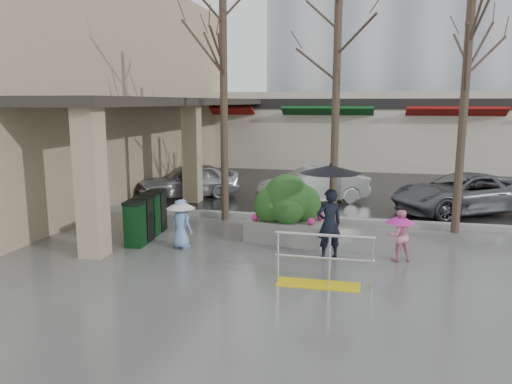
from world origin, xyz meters
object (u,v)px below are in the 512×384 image
at_px(child_pink, 399,232).
at_px(car_a, 188,180).
at_px(tree_west, 223,45).
at_px(tree_midwest, 338,36).
at_px(planter, 287,210).
at_px(tree_mideast, 468,47).
at_px(handrail, 322,267).
at_px(car_c, 462,193).
at_px(woman, 330,198).
at_px(car_b, 313,185).
at_px(child_blue, 181,219).
at_px(news_boxes, 147,217).

xyz_separation_m(child_pink, car_a, (-7.23, 6.02, -0.03)).
xyz_separation_m(tree_west, tree_midwest, (3.20, 0.00, 0.15)).
bearing_deg(planter, tree_mideast, 23.81).
bearing_deg(car_a, handrail, 4.16).
distance_m(child_pink, car_c, 5.90).
bearing_deg(tree_west, child_pink, -30.36).
xyz_separation_m(tree_mideast, planter, (-4.30, -1.90, -4.04)).
bearing_deg(tree_midwest, tree_west, -180.00).
bearing_deg(woman, car_c, -151.04).
relative_size(woman, car_a, 0.59).
relative_size(child_pink, car_c, 0.25).
relative_size(car_b, car_c, 0.84).
height_order(tree_midwest, child_blue, tree_midwest).
distance_m(child_blue, planter, 2.66).
bearing_deg(tree_west, car_c, 20.35).
xyz_separation_m(child_pink, car_c, (2.19, 5.48, -0.03)).
bearing_deg(tree_midwest, woman, -87.35).
bearing_deg(child_pink, tree_midwest, -79.04).
bearing_deg(tree_midwest, planter, -117.82).
bearing_deg(car_c, news_boxes, -87.60).
relative_size(child_blue, car_c, 0.27).
distance_m(tree_midwest, car_c, 6.56).
relative_size(car_a, car_c, 0.82).
xyz_separation_m(child_pink, car_b, (-2.60, 5.97, -0.03)).
xyz_separation_m(tree_midwest, child_blue, (-3.40, -3.04, -4.52)).
bearing_deg(planter, woman, -45.57).
bearing_deg(woman, tree_mideast, -163.67).
bearing_deg(handrail, tree_midwest, 91.91).
height_order(news_boxes, car_a, car_a).
xyz_separation_m(woman, car_a, (-5.70, 6.23, -0.76)).
distance_m(tree_west, car_b, 5.89).
height_order(handrail, news_boxes, news_boxes).
bearing_deg(tree_mideast, car_b, 143.62).
relative_size(child_blue, planter, 0.58).
distance_m(news_boxes, car_b, 6.63).
height_order(tree_west, child_blue, tree_west).
xyz_separation_m(handrail, planter, (-1.16, 2.90, 0.45)).
bearing_deg(tree_west, car_b, 53.81).
xyz_separation_m(handrail, child_pink, (1.52, 1.94, 0.28)).
bearing_deg(tree_mideast, tree_midwest, 180.00).
height_order(tree_mideast, car_a, tree_mideast).
bearing_deg(tree_mideast, car_c, 77.76).
height_order(planter, news_boxes, planter).
xyz_separation_m(tree_mideast, car_b, (-4.22, 3.11, -4.23)).
height_order(handrail, tree_midwest, tree_midwest).
bearing_deg(child_pink, car_a, -59.26).
bearing_deg(child_pink, car_c, -131.26).
distance_m(handrail, car_a, 9.81).
distance_m(tree_midwest, tree_mideast, 3.32).
xyz_separation_m(child_pink, planter, (-2.68, 0.96, 0.17)).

